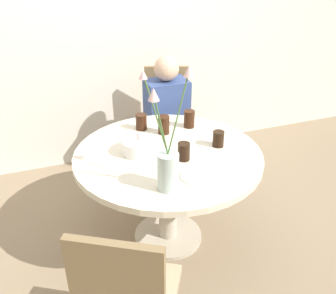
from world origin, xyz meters
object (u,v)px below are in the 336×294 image
at_px(chair_near_front, 166,114).
at_px(drink_glass_3, 189,119).
at_px(person_boy, 167,124).
at_px(drink_glass_4, 164,125).
at_px(birthday_cake, 138,146).
at_px(side_plate, 197,176).
at_px(flower_vase, 168,161).
at_px(drink_glass_1, 218,139).
at_px(drink_glass_0, 141,122).
at_px(drink_glass_2, 184,151).

xyz_separation_m(chair_near_front, drink_glass_3, (-0.05, -0.62, 0.22)).
height_order(drink_glass_3, person_boy, person_boy).
bearing_deg(drink_glass_4, birthday_cake, -139.26).
bearing_deg(drink_glass_4, side_plate, -90.73).
bearing_deg(flower_vase, drink_glass_1, 35.58).
xyz_separation_m(flower_vase, side_plate, (0.20, 0.05, -0.17)).
bearing_deg(drink_glass_0, drink_glass_3, -13.95).
bearing_deg(drink_glass_3, drink_glass_4, -171.13).
xyz_separation_m(chair_near_front, side_plate, (-0.27, -1.25, 0.17)).
bearing_deg(drink_glass_4, drink_glass_1, -48.26).
bearing_deg(drink_glass_1, flower_vase, -144.42).
distance_m(birthday_cake, flower_vase, 0.45).
xyz_separation_m(birthday_cake, drink_glass_1, (0.51, -0.09, 0.01)).
relative_size(chair_near_front, drink_glass_4, 7.42).
height_order(side_plate, drink_glass_2, drink_glass_2).
distance_m(drink_glass_0, drink_glass_3, 0.34).
bearing_deg(side_plate, drink_glass_0, 99.71).
xyz_separation_m(chair_near_front, drink_glass_2, (-0.27, -1.04, 0.22)).
height_order(side_plate, drink_glass_1, drink_glass_1).
bearing_deg(drink_glass_0, birthday_cake, -109.67).
relative_size(side_plate, drink_glass_0, 1.77).
distance_m(flower_vase, side_plate, 0.27).
bearing_deg(drink_glass_4, drink_glass_2, -91.26).
bearing_deg(drink_glass_0, drink_glass_4, -41.87).
bearing_deg(person_boy, flower_vase, -109.79).
bearing_deg(side_plate, drink_glass_1, 46.28).
distance_m(side_plate, drink_glass_2, 0.21).
xyz_separation_m(birthday_cake, person_boy, (0.45, 0.72, -0.23)).
bearing_deg(chair_near_front, drink_glass_3, -75.49).
bearing_deg(drink_glass_3, drink_glass_2, -117.14).
bearing_deg(drink_glass_2, birthday_cake, 143.57).
distance_m(drink_glass_1, drink_glass_4, 0.40).
bearing_deg(flower_vase, drink_glass_2, 52.32).
relative_size(drink_glass_0, drink_glass_3, 0.90).
relative_size(flower_vase, drink_glass_3, 5.38).
relative_size(drink_glass_1, drink_glass_2, 0.94).
xyz_separation_m(side_plate, drink_glass_1, (0.28, 0.29, 0.05)).
distance_m(drink_glass_0, drink_glass_4, 0.17).
bearing_deg(chair_near_front, side_plate, -82.61).
distance_m(birthday_cake, drink_glass_1, 0.52).
bearing_deg(drink_glass_2, drink_glass_1, 16.75).
relative_size(chair_near_front, drink_glass_2, 8.51).
bearing_deg(side_plate, person_boy, 78.97).
bearing_deg(birthday_cake, chair_near_front, 59.84).
bearing_deg(drink_glass_4, drink_glass_3, 8.87).
relative_size(drink_glass_0, drink_glass_1, 1.08).
distance_m(side_plate, drink_glass_4, 0.59).
distance_m(drink_glass_1, drink_glass_2, 0.29).
xyz_separation_m(side_plate, drink_glass_2, (-0.00, 0.21, 0.05)).
relative_size(birthday_cake, drink_glass_1, 2.01).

